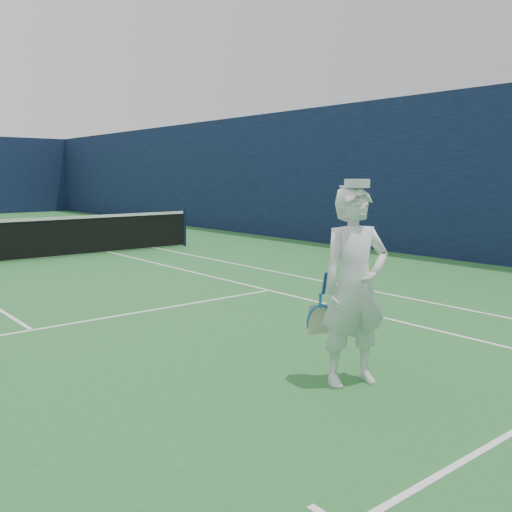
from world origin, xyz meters
The scene contains 1 object.
tennis_player centered at (1.82, -10.33, 0.97)m, with size 0.81×0.70×1.99m.
Camera 1 is at (-2.33, -13.90, 2.03)m, focal length 40.00 mm.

